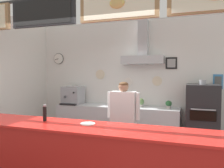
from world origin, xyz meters
TOP-DOWN VIEW (x-y plane):
  - back_wall_assembly at (0.02, 2.59)m, footprint 5.14×2.95m
  - service_counter at (0.00, -0.36)m, footprint 4.59×0.67m
  - back_prep_counter at (-0.23, 2.35)m, footprint 3.08×0.64m
  - pizza_oven at (1.76, 2.23)m, footprint 0.67×0.74m
  - shop_worker at (0.37, 0.94)m, footprint 0.61×0.23m
  - espresso_machine at (-1.43, 2.32)m, footprint 0.50×0.54m
  - potted_sage at (-0.17, 2.36)m, footprint 0.21×0.21m
  - potted_basil at (1.05, 2.37)m, footprint 0.15×0.15m
  - potted_thyme at (0.38, 2.37)m, footprint 0.19×0.19m
  - pepper_grinder at (-0.44, -0.28)m, footprint 0.05×0.05m
  - condiment_plate at (0.22, -0.26)m, footprint 0.20×0.20m

SIDE VIEW (x-z plane):
  - back_prep_counter at x=-0.23m, z-range -0.01..0.88m
  - service_counter at x=0.00m, z-range 0.00..1.04m
  - pizza_oven at x=1.76m, z-range -0.05..1.52m
  - shop_worker at x=0.37m, z-range 0.05..1.61m
  - potted_basil at x=1.05m, z-range 0.90..1.08m
  - potted_thyme at x=0.38m, z-range 0.90..1.11m
  - potted_sage at x=-0.17m, z-range 0.90..1.14m
  - condiment_plate at x=0.22m, z-range 1.04..1.05m
  - espresso_machine at x=-1.43m, z-range 0.88..1.35m
  - pepper_grinder at x=-0.44m, z-range 1.03..1.28m
  - back_wall_assembly at x=0.02m, z-range 0.09..3.15m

